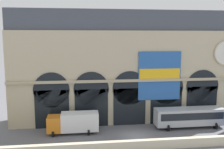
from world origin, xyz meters
name	(u,v)px	position (x,y,z in m)	size (l,w,h in m)	color
ground_plane	(136,136)	(0.00, 0.00, 0.00)	(200.00, 200.00, 0.00)	slate
quay_parapet_wall	(143,145)	(0.00, -4.37, 0.63)	(90.00, 0.70, 1.25)	beige
station_building	(127,68)	(0.03, 7.77, 9.05)	(38.21, 5.96, 18.56)	#BCAD8C
box_truck_midwest	(74,122)	(-8.92, 2.30, 1.70)	(7.50, 2.91, 3.12)	orange
bus_mideast	(189,116)	(9.19, 2.56, 1.78)	(11.00, 3.25, 3.10)	#ADB2B7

